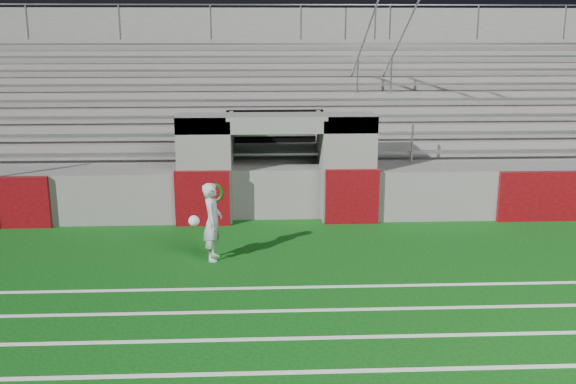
{
  "coord_description": "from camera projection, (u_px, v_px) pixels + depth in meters",
  "views": [
    {
      "loc": [
        -0.42,
        -11.94,
        4.6
      ],
      "look_at": [
        0.2,
        1.8,
        1.1
      ],
      "focal_mm": 40.0,
      "sensor_mm": 36.0,
      "label": 1
    }
  ],
  "objects": [
    {
      "name": "ground",
      "position": [
        282.0,
        268.0,
        12.71
      ],
      "size": [
        90.0,
        90.0,
        0.0
      ],
      "primitive_type": "plane",
      "color": "#0B450E",
      "rests_on": "ground"
    },
    {
      "name": "stadium_structure",
      "position": [
        273.0,
        131.0,
        20.06
      ],
      "size": [
        26.0,
        8.48,
        5.42
      ],
      "color": "slate",
      "rests_on": "ground"
    },
    {
      "name": "goalkeeper_with_ball",
      "position": [
        212.0,
        222.0,
        13.01
      ],
      "size": [
        0.68,
        0.61,
        1.61
      ],
      "color": "silver",
      "rests_on": "ground"
    },
    {
      "name": "hose_coil",
      "position": [
        214.0,
        192.0,
        15.28
      ],
      "size": [
        0.57,
        0.15,
        0.57
      ],
      "color": "#0D430E",
      "rests_on": "ground"
    }
  ]
}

